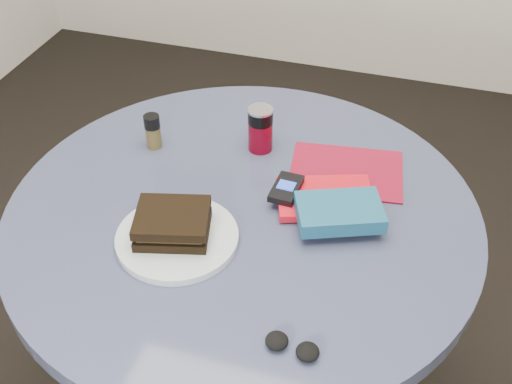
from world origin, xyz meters
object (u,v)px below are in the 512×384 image
(table, at_px, (243,262))
(novel, at_px, (339,212))
(sandwich, at_px, (173,223))
(mp3_player, at_px, (286,188))
(pepper_grinder, at_px, (153,131))
(magazine, at_px, (346,171))
(soda_can, at_px, (260,129))
(red_book, at_px, (325,198))
(headphones, at_px, (292,346))
(plate, at_px, (177,238))

(table, distance_m, novel, 0.29)
(sandwich, relative_size, mp3_player, 1.74)
(pepper_grinder, relative_size, magazine, 0.34)
(sandwich, relative_size, soda_can, 1.53)
(magazine, bearing_deg, mp3_player, -137.16)
(red_book, bearing_deg, soda_can, 122.89)
(magazine, distance_m, novel, 0.18)
(novel, height_order, headphones, novel)
(plate, xyz_separation_m, headphones, (0.28, -0.19, 0.00))
(sandwich, bearing_deg, novel, 23.15)
(magazine, relative_size, novel, 1.47)
(table, relative_size, pepper_grinder, 11.76)
(sandwich, relative_size, magazine, 0.67)
(sandwich, distance_m, novel, 0.33)
(sandwich, bearing_deg, headphones, -33.46)
(soda_can, relative_size, pepper_grinder, 1.28)
(plate, distance_m, magazine, 0.42)
(soda_can, height_order, red_book, soda_can)
(red_book, bearing_deg, mp3_player, 170.20)
(plate, height_order, headphones, headphones)
(table, distance_m, pepper_grinder, 0.37)
(headphones, bearing_deg, red_book, 94.19)
(novel, bearing_deg, sandwich, -178.99)
(soda_can, height_order, mp3_player, soda_can)
(red_book, bearing_deg, plate, -160.74)
(sandwich, bearing_deg, soda_can, 77.33)
(soda_can, xyz_separation_m, pepper_grinder, (-0.24, -0.07, -0.01))
(mp3_player, bearing_deg, novel, -22.60)
(pepper_grinder, bearing_deg, magazine, 4.25)
(table, bearing_deg, sandwich, -128.48)
(plate, distance_m, red_book, 0.32)
(pepper_grinder, xyz_separation_m, magazine, (0.45, 0.03, -0.04))
(plate, relative_size, soda_can, 2.23)
(red_book, xyz_separation_m, mp3_player, (-0.08, -0.01, 0.02))
(red_book, bearing_deg, pepper_grinder, 150.25)
(plate, xyz_separation_m, red_book, (0.26, 0.20, 0.01))
(plate, bearing_deg, sandwich, 151.38)
(table, bearing_deg, soda_can, 96.60)
(table, xyz_separation_m, red_book, (0.16, 0.07, 0.18))
(pepper_grinder, distance_m, headphones, 0.66)
(plate, bearing_deg, mp3_player, 47.28)
(table, relative_size, plate, 4.10)
(mp3_player, height_order, headphones, mp3_player)
(table, bearing_deg, mp3_player, 33.97)
(table, height_order, novel, novel)
(red_book, bearing_deg, table, -176.40)
(sandwich, height_order, red_book, sandwich)
(table, relative_size, novel, 5.88)
(magazine, bearing_deg, red_book, -109.55)
(sandwich, relative_size, headphones, 1.69)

